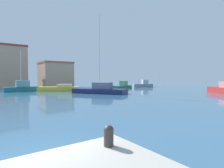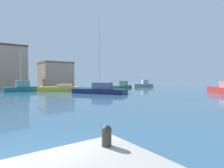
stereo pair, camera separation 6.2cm
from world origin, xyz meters
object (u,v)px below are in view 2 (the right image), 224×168
motorboat_green_inner_mooring (123,86)px  sailboat_teal_center_channel (22,87)px  motorboat_yellow_mid_harbor (60,88)px  motorboat_grey_far_left (143,85)px  sailboat_navy_behind_lamppost (100,90)px  mooring_bollard (107,135)px

motorboat_green_inner_mooring → sailboat_teal_center_channel: bearing=169.4°
motorboat_yellow_mid_harbor → motorboat_grey_far_left: bearing=0.2°
motorboat_grey_far_left → sailboat_navy_behind_lamppost: 21.02m
sailboat_teal_center_channel → motorboat_yellow_mid_harbor: sailboat_teal_center_channel is taller
mooring_bollard → motorboat_yellow_mid_harbor: mooring_bollard is taller
motorboat_yellow_mid_harbor → motorboat_grey_far_left: 22.84m
motorboat_grey_far_left → motorboat_green_inner_mooring: 7.58m
sailboat_teal_center_channel → mooring_bollard: bearing=-95.7°
sailboat_teal_center_channel → motorboat_green_inner_mooring: size_ratio=1.23×
motorboat_green_inner_mooring → sailboat_navy_behind_lamppost: size_ratio=0.48×
motorboat_yellow_mid_harbor → sailboat_navy_behind_lamppost: 9.61m
sailboat_navy_behind_lamppost → sailboat_teal_center_channel: bearing=129.2°
motorboat_green_inner_mooring → sailboat_navy_behind_lamppost: 14.13m
sailboat_teal_center_channel → motorboat_green_inner_mooring: (21.47, -4.00, -0.21)m
motorboat_yellow_mid_harbor → sailboat_navy_behind_lamppost: bearing=-66.7°
sailboat_teal_center_channel → motorboat_green_inner_mooring: bearing=-10.6°
motorboat_yellow_mid_harbor → motorboat_grey_far_left: (22.84, 0.07, 0.16)m
mooring_bollard → motorboat_yellow_mid_harbor: size_ratio=0.07×
motorboat_yellow_mid_harbor → motorboat_grey_far_left: motorboat_grey_far_left is taller
sailboat_navy_behind_lamppost → mooring_bollard: bearing=-121.5°
sailboat_teal_center_channel → sailboat_navy_behind_lamppost: (9.98, -12.23, -0.15)m
motorboat_green_inner_mooring → sailboat_navy_behind_lamppost: bearing=-144.4°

